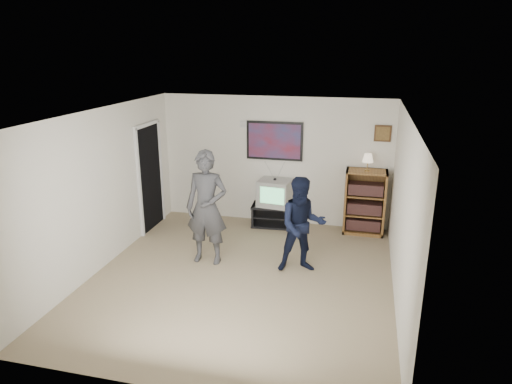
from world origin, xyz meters
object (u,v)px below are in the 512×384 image
at_px(bookshelf, 365,202).
at_px(person_short, 302,225).
at_px(person_tall, 207,208).
at_px(media_stand, 274,215).
at_px(crt_television, 275,193).

relative_size(bookshelf, person_short, 0.80).
height_order(person_tall, person_short, person_tall).
height_order(media_stand, bookshelf, bookshelf).
bearing_deg(person_tall, bookshelf, 36.11).
distance_m(bookshelf, person_short, 2.04).
xyz_separation_m(crt_television, person_short, (0.78, -1.76, 0.08)).
bearing_deg(crt_television, person_tall, -106.08).
distance_m(crt_television, bookshelf, 1.71).
height_order(media_stand, person_short, person_short).
distance_m(person_tall, person_short, 1.54).
bearing_deg(person_tall, media_stand, 66.82).
bearing_deg(person_short, bookshelf, 46.33).
relative_size(person_tall, person_short, 1.22).
distance_m(media_stand, bookshelf, 1.76).
distance_m(media_stand, person_short, 2.00).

